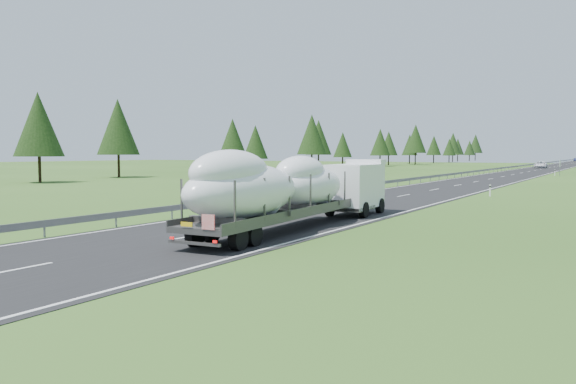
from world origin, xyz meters
The scene contains 8 objects.
ground centered at (0.00, 0.00, 0.00)m, with size 400.00×400.00×0.00m, color #31551C.
road_surface centered at (0.00, 100.00, 0.01)m, with size 10.00×400.00×0.02m, color black.
guardrail centered at (-5.30, 99.94, 0.60)m, with size 0.10×400.00×0.76m.
highway_sign centered at (7.20, 80.00, 1.81)m, with size 0.08×0.90×2.60m.
tree_line_left centered at (-43.65, 108.30, 7.04)m, with size 15.64×290.76×12.59m.
boat_truck centered at (2.55, 3.79, 2.05)m, with size 3.33×17.75×3.81m.
distant_van centered at (-1.34, 127.59, 0.82)m, with size 2.71×5.87×1.63m, color white.
distant_car_blue centered at (-2.89, 258.32, 0.69)m, with size 1.46×4.20×1.38m, color #171D41.
Camera 1 is at (16.27, -19.23, 3.67)m, focal length 35.00 mm.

